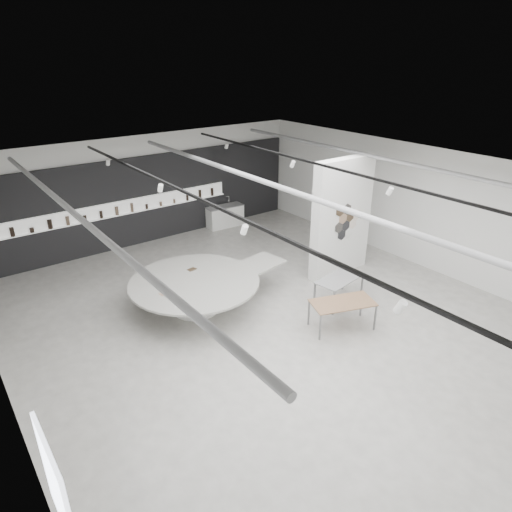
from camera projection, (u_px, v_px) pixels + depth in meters
room at (269, 248)px, 10.88m from camera, size 12.02×14.02×3.82m
back_wall_display at (147, 200)px, 16.16m from camera, size 11.80×0.27×3.10m
partition_column at (342, 218)px, 13.68m from camera, size 2.20×0.38×3.60m
display_island at (197, 290)px, 12.13m from camera, size 4.76×3.94×0.88m
sample_table_wood at (343, 304)px, 11.25m from camera, size 1.73×1.27×0.73m
sample_table_stone at (340, 280)px, 12.43m from camera, size 1.52×0.92×0.73m
kitchen_counter at (225, 216)px, 17.95m from camera, size 1.51×0.66×1.16m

